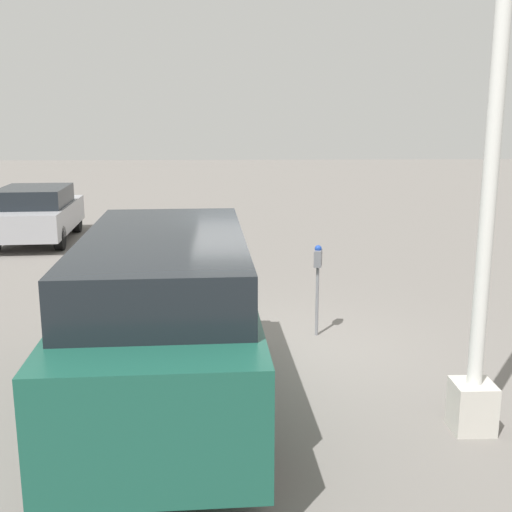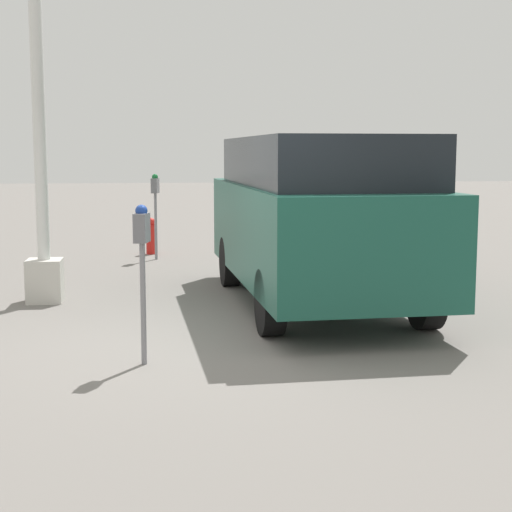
{
  "view_description": "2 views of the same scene",
  "coord_description": "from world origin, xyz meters",
  "px_view_note": "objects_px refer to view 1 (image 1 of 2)",
  "views": [
    {
      "loc": [
        8.87,
        -0.71,
        3.42
      ],
      "look_at": [
        -0.45,
        -0.38,
        1.35
      ],
      "focal_mm": 45.0,
      "sensor_mm": 36.0,
      "label": 1
    },
    {
      "loc": [
        -7.7,
        0.43,
        1.93
      ],
      "look_at": [
        -1.05,
        -0.39,
        1.02
      ],
      "focal_mm": 55.0,
      "sensor_mm": 36.0,
      "label": 2
    }
  ],
  "objects_px": {
    "lamp_post": "(484,261)",
    "parking_meter_near": "(318,269)",
    "parked_van": "(166,317)",
    "car_distant": "(37,213)"
  },
  "relations": [
    {
      "from": "lamp_post",
      "to": "parking_meter_near",
      "type": "bearing_deg",
      "value": -157.35
    },
    {
      "from": "lamp_post",
      "to": "car_distant",
      "type": "distance_m",
      "value": 13.61
    },
    {
      "from": "parking_meter_near",
      "to": "parked_van",
      "type": "relative_size",
      "value": 0.29
    },
    {
      "from": "parking_meter_near",
      "to": "lamp_post",
      "type": "height_order",
      "value": "lamp_post"
    },
    {
      "from": "parked_van",
      "to": "car_distant",
      "type": "relative_size",
      "value": 1.2
    },
    {
      "from": "parked_van",
      "to": "car_distant",
      "type": "height_order",
      "value": "parked_van"
    },
    {
      "from": "parking_meter_near",
      "to": "car_distant",
      "type": "height_order",
      "value": "car_distant"
    },
    {
      "from": "parked_van",
      "to": "lamp_post",
      "type": "bearing_deg",
      "value": 77.12
    },
    {
      "from": "lamp_post",
      "to": "car_distant",
      "type": "relative_size",
      "value": 1.39
    },
    {
      "from": "parking_meter_near",
      "to": "lamp_post",
      "type": "bearing_deg",
      "value": 36.06
    }
  ]
}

